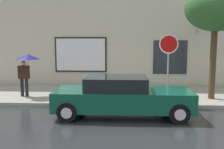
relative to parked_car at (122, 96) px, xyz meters
The scene contains 8 objects.
ground_plane 0.69m from the parked_car, 16.80° to the left, with size 60.00×60.00×0.00m, color #282B2D.
sidewalk 3.10m from the parked_car, 87.69° to the left, with size 20.00×4.00×0.15m, color gray.
building_facade 6.20m from the parked_car, 88.87° to the left, with size 20.00×0.67×7.00m.
parked_car is the anchor object (origin of this frame).
fire_hydrant 2.06m from the parked_car, 100.70° to the left, with size 0.30×0.44×0.71m.
pedestrian_with_umbrella 4.84m from the parked_car, 151.25° to the left, with size 1.05×1.05×1.85m.
street_tree 5.43m from the parked_car, 29.53° to the left, with size 2.49×2.11×4.67m.
stop_sign 2.79m from the parked_car, 41.92° to the left, with size 0.76×0.10×2.68m.
Camera 1 is at (0.02, -8.85, 2.59)m, focal length 41.98 mm.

